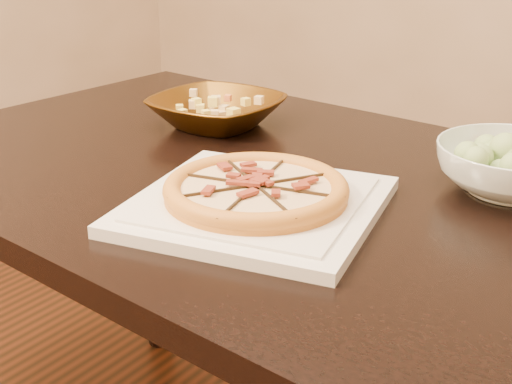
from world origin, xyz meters
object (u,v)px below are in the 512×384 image
dining_table (254,227)px  pizza (256,189)px  bronze_bowl (217,112)px  plate (256,205)px

dining_table → pizza: bearing=-53.2°
dining_table → bronze_bowl: (-0.20, 0.15, 0.14)m
bronze_bowl → pizza: bearing=-44.0°
dining_table → bronze_bowl: bearing=142.8°
pizza → bronze_bowl: bronze_bowl is taller
pizza → plate: bearing=9.5°
pizza → dining_table: bearing=126.8°
dining_table → bronze_bowl: size_ratio=5.57×
dining_table → bronze_bowl: bronze_bowl is taller
dining_table → plate: bearing=-53.2°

